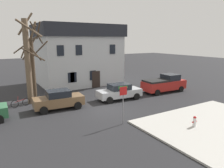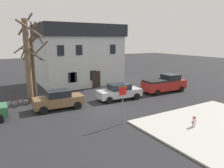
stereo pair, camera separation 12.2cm
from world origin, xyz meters
name	(u,v)px [view 1 (the left image)]	position (x,y,z in m)	size (l,w,h in m)	color
ground_plane	(105,110)	(0.00, 0.00, 0.00)	(120.00, 120.00, 0.00)	#262628
sidewalk_slab	(221,126)	(5.12, -7.48, 0.06)	(10.27, 8.14, 0.12)	#B7B5AD
building_main	(78,54)	(2.56, 12.12, 4.05)	(10.85, 8.04, 7.97)	silver
tree_bare_near	(28,59)	(-5.17, 5.33, 4.25)	(2.23, 2.27, 8.48)	brown
tree_bare_mid	(29,59)	(-5.08, 5.45, 4.26)	(2.63, 2.65, 7.86)	#4C3D2D
tree_bare_far	(33,67)	(-4.64, 6.00, 3.42)	(2.65, 2.67, 6.35)	#4C3D2D
car_brown_sedan	(59,100)	(-3.40, 2.30, 0.85)	(4.38, 2.18, 1.70)	brown
car_silver_sedan	(119,92)	(2.83, 2.07, 0.82)	(4.65, 2.23, 1.63)	#B7BABF
pickup_truck_red	(164,84)	(9.11, 2.07, 0.98)	(5.38, 2.37, 2.03)	#AD231E
fire_hydrant	(194,121)	(3.34, -6.65, 0.51)	(0.42, 0.22, 0.75)	silver
street_sign_pole	(123,98)	(-0.51, -3.52, 1.98)	(0.76, 0.07, 2.83)	slate
bicycle_leaning	(21,103)	(-6.21, 4.74, 0.37)	(1.71, 0.47, 1.03)	black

